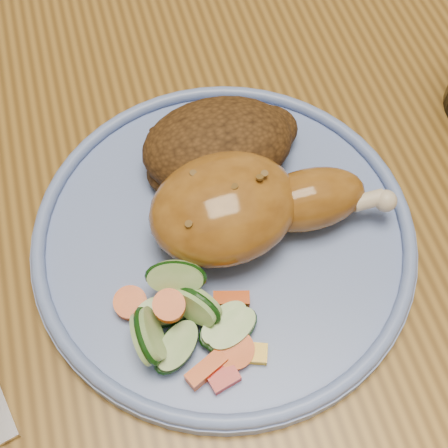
{
  "coord_description": "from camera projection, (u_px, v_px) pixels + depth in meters",
  "views": [
    {
      "loc": [
        -0.16,
        -0.34,
        1.15
      ],
      "look_at": [
        -0.1,
        -0.13,
        0.78
      ],
      "focal_mm": 50.0,
      "sensor_mm": 36.0,
      "label": 1
    }
  ],
  "objects": [
    {
      "name": "dining_table",
      "position": [
        287.0,
        140.0,
        0.61
      ],
      "size": [
        0.9,
        1.4,
        0.75
      ],
      "color": "brown",
      "rests_on": "ground"
    },
    {
      "name": "plate",
      "position": [
        224.0,
        238.0,
        0.45
      ],
      "size": [
        0.28,
        0.28,
        0.01
      ],
      "primitive_type": "cylinder",
      "color": "#6882C6",
      "rests_on": "dining_table"
    },
    {
      "name": "chicken_leg",
      "position": [
        245.0,
        206.0,
        0.43
      ],
      "size": [
        0.18,
        0.1,
        0.06
      ],
      "color": "#9A6120",
      "rests_on": "plate"
    },
    {
      "name": "vegetable_pile",
      "position": [
        190.0,
        321.0,
        0.4
      ],
      "size": [
        0.1,
        0.1,
        0.04
      ],
      "color": "#A50A05",
      "rests_on": "plate"
    },
    {
      "name": "plate_rim",
      "position": [
        224.0,
        231.0,
        0.44
      ],
      "size": [
        0.27,
        0.27,
        0.01
      ],
      "primitive_type": "torus",
      "color": "#6882C6",
      "rests_on": "plate"
    },
    {
      "name": "rice_pilaf",
      "position": [
        221.0,
        145.0,
        0.46
      ],
      "size": [
        0.12,
        0.08,
        0.05
      ],
      "color": "#452A11",
      "rests_on": "plate"
    },
    {
      "name": "ground",
      "position": [
        256.0,
        355.0,
        1.19
      ],
      "size": [
        4.0,
        4.0,
        0.0
      ],
      "primitive_type": "plane",
      "color": "brown",
      "rests_on": "ground"
    }
  ]
}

